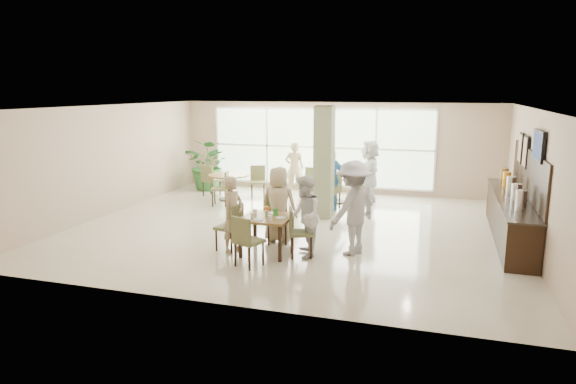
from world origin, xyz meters
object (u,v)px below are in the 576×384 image
(round_table_left, at_px, (229,180))
(adult_b, at_px, (369,172))
(main_table, at_px, (267,221))
(teen_right, at_px, (304,217))
(potted_plant, at_px, (209,165))
(adult_a, at_px, (330,179))
(teen_left, at_px, (233,214))
(teen_far, at_px, (279,204))
(adult_standing, at_px, (294,168))
(round_table_right, at_px, (335,182))
(buffet_counter, at_px, (511,214))
(teen_standing, at_px, (353,208))

(round_table_left, distance_m, adult_b, 4.07)
(main_table, bearing_deg, teen_right, 3.45)
(potted_plant, height_order, adult_a, adult_a)
(potted_plant, height_order, teen_left, potted_plant)
(adult_a, bearing_deg, teen_right, -73.71)
(teen_far, bearing_deg, adult_a, -97.98)
(main_table, bearing_deg, adult_standing, 101.12)
(teen_left, distance_m, teen_right, 1.44)
(teen_right, bearing_deg, teen_far, -153.74)
(teen_far, bearing_deg, round_table_right, -95.49)
(buffet_counter, distance_m, teen_standing, 3.70)
(round_table_left, height_order, adult_standing, adult_standing)
(teen_far, distance_m, adult_a, 3.24)
(teen_standing, height_order, adult_a, teen_standing)
(buffet_counter, relative_size, teen_standing, 2.53)
(potted_plant, bearing_deg, teen_right, -49.97)
(teen_left, height_order, teen_far, teen_far)
(adult_standing, bearing_deg, main_table, 87.69)
(adult_a, bearing_deg, adult_standing, 141.99)
(main_table, distance_m, potted_plant, 6.87)
(round_table_right, xyz_separation_m, teen_standing, (1.30, -4.54, 0.34))
(round_table_left, distance_m, round_table_right, 3.10)
(buffet_counter, bearing_deg, round_table_left, 165.28)
(teen_far, bearing_deg, adult_b, -107.80)
(teen_far, bearing_deg, teen_right, 133.24)
(potted_plant, xyz_separation_m, adult_a, (4.31, -1.56, 0.01))
(teen_standing, bearing_deg, adult_standing, -123.67)
(main_table, height_order, round_table_right, same)
(teen_right, relative_size, adult_a, 0.95)
(teen_left, relative_size, teen_standing, 0.82)
(potted_plant, relative_size, teen_left, 1.08)
(buffet_counter, bearing_deg, adult_standing, 150.42)
(buffet_counter, height_order, adult_a, buffet_counter)
(round_table_left, height_order, teen_standing, teen_standing)
(round_table_left, height_order, round_table_right, same)
(teen_standing, bearing_deg, teen_left, -48.09)
(teen_left, xyz_separation_m, teen_far, (0.66, 0.90, 0.05))
(round_table_right, distance_m, adult_a, 0.99)
(teen_left, relative_size, adult_b, 0.84)
(round_table_left, xyz_separation_m, buffet_counter, (7.43, -1.95, -0.04))
(round_table_left, xyz_separation_m, potted_plant, (-1.20, 1.18, 0.23))
(teen_left, xyz_separation_m, adult_standing, (-0.45, 5.86, 0.05))
(teen_far, distance_m, adult_b, 4.44)
(teen_right, bearing_deg, round_table_right, 167.26)
(potted_plant, bearing_deg, adult_a, -19.86)
(round_table_right, distance_m, buffet_counter, 5.06)
(round_table_right, height_order, adult_a, adult_a)
(potted_plant, xyz_separation_m, adult_standing, (2.80, 0.18, -0.01))
(teen_far, relative_size, adult_a, 0.97)
(adult_a, relative_size, adult_standing, 1.03)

